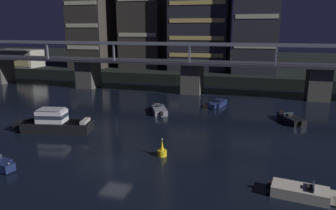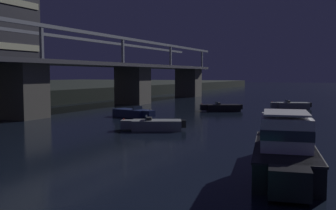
{
  "view_description": "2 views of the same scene",
  "coord_description": "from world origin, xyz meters",
  "px_view_note": "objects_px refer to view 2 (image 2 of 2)",
  "views": [
    {
      "loc": [
        11.91,
        -24.46,
        11.89
      ],
      "look_at": [
        0.61,
        15.49,
        2.01
      ],
      "focal_mm": 34.23,
      "sensor_mm": 36.0,
      "label": 1
    },
    {
      "loc": [
        -28.7,
        4.15,
        4.42
      ],
      "look_at": [
        1.55,
        18.74,
        1.79
      ],
      "focal_mm": 41.26,
      "sensor_mm": 36.0,
      "label": 2
    }
  ],
  "objects_px": {
    "cabin_cruiser_near_left": "(285,150)",
    "speedboat_far_center": "(133,113)",
    "speedboat_mid_left": "(222,108)",
    "speedboat_near_center": "(291,105)",
    "river_bridge": "(21,78)",
    "speedboat_mid_right": "(154,125)"
  },
  "relations": [
    {
      "from": "speedboat_far_center",
      "to": "river_bridge",
      "type": "bearing_deg",
      "value": 122.14
    },
    {
      "from": "speedboat_mid_right",
      "to": "speedboat_far_center",
      "type": "height_order",
      "value": "same"
    },
    {
      "from": "speedboat_mid_right",
      "to": "speedboat_far_center",
      "type": "distance_m",
      "value": 9.96
    },
    {
      "from": "speedboat_mid_right",
      "to": "speedboat_far_center",
      "type": "xyz_separation_m",
      "value": [
        7.57,
        6.48,
        0.0
      ]
    },
    {
      "from": "speedboat_mid_right",
      "to": "cabin_cruiser_near_left",
      "type": "bearing_deg",
      "value": -128.84
    },
    {
      "from": "speedboat_mid_right",
      "to": "speedboat_far_center",
      "type": "bearing_deg",
      "value": 40.56
    },
    {
      "from": "river_bridge",
      "to": "speedboat_far_center",
      "type": "distance_m",
      "value": 11.89
    },
    {
      "from": "speedboat_mid_left",
      "to": "speedboat_near_center",
      "type": "bearing_deg",
      "value": -44.51
    },
    {
      "from": "cabin_cruiser_near_left",
      "to": "speedboat_mid_left",
      "type": "bearing_deg",
      "value": 23.29
    },
    {
      "from": "cabin_cruiser_near_left",
      "to": "speedboat_far_center",
      "type": "distance_m",
      "value": 24.79
    },
    {
      "from": "river_bridge",
      "to": "speedboat_mid_right",
      "type": "bearing_deg",
      "value": -95.54
    },
    {
      "from": "river_bridge",
      "to": "speedboat_mid_left",
      "type": "bearing_deg",
      "value": -44.08
    },
    {
      "from": "river_bridge",
      "to": "speedboat_mid_left",
      "type": "xyz_separation_m",
      "value": [
        16.42,
        -15.9,
        -3.69
      ]
    },
    {
      "from": "cabin_cruiser_near_left",
      "to": "speedboat_mid_left",
      "type": "relative_size",
      "value": 1.91
    },
    {
      "from": "river_bridge",
      "to": "speedboat_mid_right",
      "type": "height_order",
      "value": "river_bridge"
    },
    {
      "from": "cabin_cruiser_near_left",
      "to": "speedboat_far_center",
      "type": "height_order",
      "value": "cabin_cruiser_near_left"
    },
    {
      "from": "river_bridge",
      "to": "speedboat_far_center",
      "type": "xyz_separation_m",
      "value": [
        6.01,
        -9.57,
        -3.69
      ]
    },
    {
      "from": "river_bridge",
      "to": "speedboat_mid_right",
      "type": "distance_m",
      "value": 16.54
    },
    {
      "from": "cabin_cruiser_near_left",
      "to": "speedboat_mid_right",
      "type": "relative_size",
      "value": 1.88
    },
    {
      "from": "river_bridge",
      "to": "speedboat_near_center",
      "type": "bearing_deg",
      "value": -44.21
    },
    {
      "from": "speedboat_near_center",
      "to": "speedboat_mid_left",
      "type": "distance_m",
      "value": 10.22
    },
    {
      "from": "speedboat_far_center",
      "to": "speedboat_near_center",
      "type": "bearing_deg",
      "value": -37.33
    }
  ]
}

